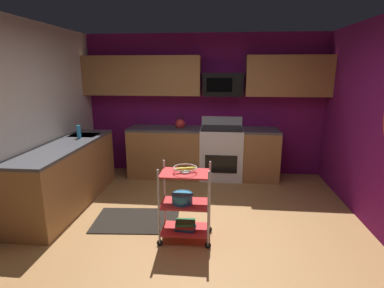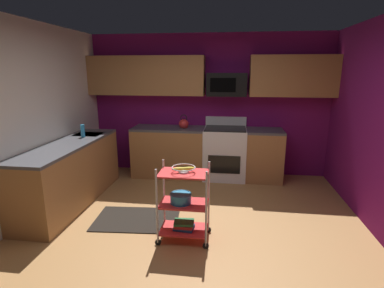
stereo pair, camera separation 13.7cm
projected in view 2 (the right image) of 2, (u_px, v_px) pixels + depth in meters
floor at (191, 237)px, 3.65m from camera, size 4.40×4.80×0.04m
wall_back at (208, 105)px, 5.67m from camera, size 4.52×0.06×2.60m
wall_left at (8, 125)px, 3.63m from camera, size 0.06×4.80×2.60m
counter_run at (153, 161)px, 5.07m from camera, size 3.56×2.79×0.92m
oven_range at (225, 153)px, 5.51m from camera, size 0.76×0.65×1.10m
upper_cabinets at (204, 76)px, 5.37m from camera, size 4.40×0.33×0.70m
microwave at (227, 85)px, 5.32m from camera, size 0.70×0.39×0.40m
rolling_cart at (184, 203)px, 3.47m from camera, size 0.62×0.38×0.91m
fruit_bowl at (184, 169)px, 3.37m from camera, size 0.27×0.27×0.07m
mixing_bowl_large at (181, 198)px, 3.46m from camera, size 0.25×0.25×0.11m
book_stack at (184, 225)px, 3.54m from camera, size 0.24×0.19×0.10m
kettle at (184, 124)px, 5.48m from camera, size 0.21×0.18×0.26m
dish_soap_bottle at (83, 131)px, 4.73m from camera, size 0.06×0.06×0.20m
floor_rug at (137, 219)px, 4.03m from camera, size 1.15×0.78×0.01m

